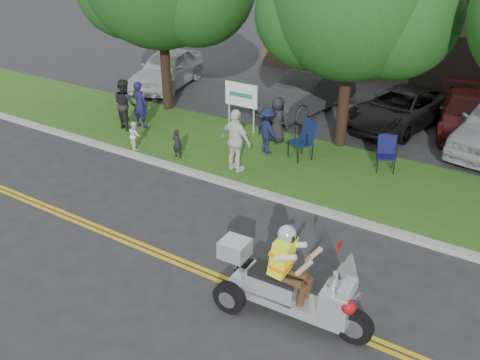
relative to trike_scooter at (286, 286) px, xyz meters
The scene contains 22 objects.
ground 2.91m from the trike_scooter, 164.75° to the left, with size 120.00×120.00×0.00m, color #28282B.
centerline_near 2.82m from the trike_scooter, behind, with size 60.00×0.10×0.01m, color gold.
centerline_far 2.83m from the trike_scooter, behind, with size 60.00×0.10×0.01m, color gold.
curb 4.72m from the trike_scooter, 125.76° to the left, with size 60.00×0.25×0.12m, color #A8A89E.
grass_verge 6.57m from the trike_scooter, 114.69° to the left, with size 60.00×4.00×0.10m, color #2A5516.
commercial_building 19.78m from the trike_scooter, 92.13° to the left, with size 18.00×8.20×4.00m.
tree_mid 9.08m from the trike_scooter, 105.28° to the left, with size 5.88×4.80×7.05m.
business_sign 9.27m from the trike_scooter, 127.48° to the left, with size 1.25×0.06×1.75m.
trike_scooter is the anchor object (origin of this frame).
lawn_chair_a 6.97m from the trike_scooter, 113.34° to the left, with size 0.87×0.88×1.20m.
lawn_chair_b 6.99m from the trike_scooter, 93.58° to the left, with size 0.69×0.70×1.00m.
spectator_adult_left 10.43m from the trike_scooter, 146.93° to the left, with size 0.59×0.39×1.62m, color #191843.
spectator_adult_mid 10.55m from the trike_scooter, 149.56° to the left, with size 0.84×0.65×1.73m, color black.
spectator_adult_right 6.08m from the trike_scooter, 131.59° to the left, with size 1.08×0.45×1.84m, color white.
spectator_chair_a 7.28m from the trike_scooter, 122.46° to the left, with size 0.95×0.55×1.47m, color #141A39.
spectator_chair_b 8.18m from the trike_scooter, 119.98° to the left, with size 0.73×0.47×1.49m, color black.
child_left 7.43m from the trike_scooter, 144.22° to the left, with size 0.33×0.22×0.91m, color black.
child_right 8.64m from the trike_scooter, 151.33° to the left, with size 0.44×0.34×0.90m, color white.
parked_car_far_left 15.28m from the trike_scooter, 137.82° to the left, with size 1.88×4.68×1.60m, color silver.
parked_car_left 11.58m from the trike_scooter, 114.12° to the left, with size 1.62×4.64×1.53m, color #2D2D2F.
parked_car_mid 10.95m from the trike_scooter, 96.46° to the left, with size 2.18×4.74×1.32m, color black.
parked_car_right 11.67m from the trike_scooter, 85.94° to the left, with size 1.80×4.43×1.29m, color #481110.
Camera 1 is at (5.94, -7.33, 6.57)m, focal length 38.00 mm.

